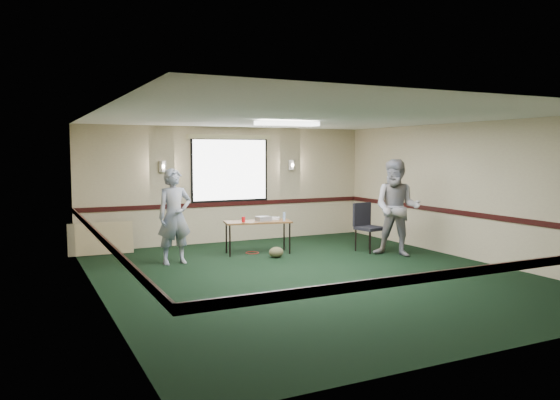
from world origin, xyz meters
name	(u,v)px	position (x,y,z in m)	size (l,w,h in m)	color
ground	(313,275)	(0.00, 0.00, 0.00)	(8.00, 8.00, 0.00)	black
room_shell	(262,178)	(0.00, 2.12, 1.58)	(8.00, 8.02, 8.00)	tan
folding_table	(258,223)	(-0.03, 2.29, 0.63)	(1.45, 0.79, 0.68)	brown
projector	(263,219)	(0.08, 2.26, 0.73)	(0.28, 0.24, 0.09)	gray
game_console	(274,218)	(0.37, 2.33, 0.71)	(0.22, 0.18, 0.05)	silver
red_cup	(243,219)	(-0.37, 2.26, 0.74)	(0.07, 0.07, 0.11)	#B80C10
water_bottle	(284,217)	(0.48, 2.08, 0.77)	(0.05, 0.05, 0.18)	#84A6D8
duffel_bag	(276,252)	(0.11, 1.71, 0.11)	(0.31, 0.23, 0.22)	#4C4A2B
cable_coil	(252,253)	(-0.12, 2.38, 0.01)	(0.28, 0.28, 0.01)	red
folded_table	(101,239)	(-3.00, 3.60, 0.33)	(1.29, 0.06, 0.67)	tan
conference_chair	(367,223)	(2.18, 1.55, 0.60)	(0.59, 0.61, 1.03)	black
person_left	(175,216)	(-1.87, 2.02, 0.90)	(0.66, 0.43, 1.81)	#46629A
person_right	(397,208)	(2.40, 0.81, 0.98)	(0.96, 0.75, 1.97)	#7689B8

